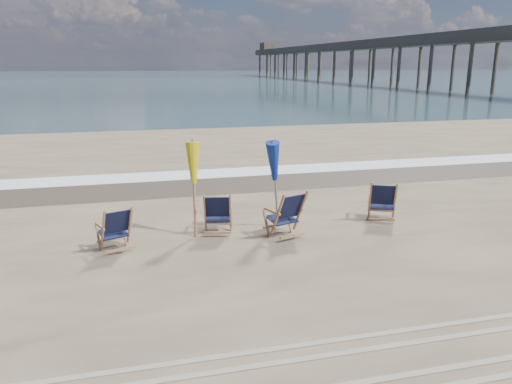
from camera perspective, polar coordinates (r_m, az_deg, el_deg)
ocean at (r=135.64m, az=-13.58°, el=12.63°), size 400.00×400.00×0.00m
surf_foam at (r=16.45m, az=-5.26°, el=2.13°), size 200.00×1.40×0.01m
wet_sand_strip at (r=15.00m, az=-4.35°, el=0.94°), size 200.00×2.60×0.00m
tire_tracks at (r=6.42m, az=11.73°, el=-18.88°), size 80.00×1.30×0.01m
beach_chair_0 at (r=9.91m, az=-14.21°, el=-3.88°), size 0.78×0.82×0.92m
beach_chair_1 at (r=10.41m, az=-2.97°, el=-2.49°), size 0.74×0.80×0.94m
beach_chair_2 at (r=10.37m, az=5.12°, el=-2.33°), size 0.86×0.91×1.03m
beach_chair_3 at (r=11.63m, az=15.59°, el=-1.12°), size 0.86×0.90×0.97m
umbrella_yellow at (r=10.26m, az=-7.16°, el=2.70°), size 0.30×0.30×1.94m
umbrella_blue at (r=10.57m, az=2.29°, el=3.39°), size 0.30×0.30×1.99m
fishing_pier at (r=91.08m, az=12.52°, el=14.89°), size 4.40×140.00×9.30m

